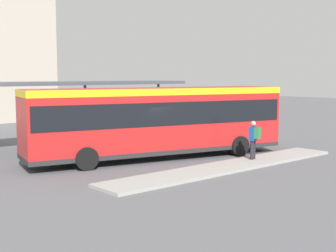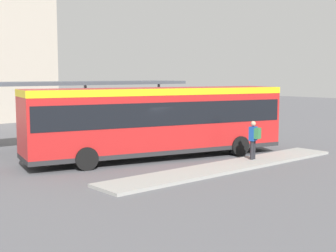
{
  "view_description": "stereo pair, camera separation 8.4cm",
  "coord_description": "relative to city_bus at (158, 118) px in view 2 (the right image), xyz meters",
  "views": [
    {
      "loc": [
        -13.88,
        -16.72,
        3.9
      ],
      "look_at": [
        0.62,
        0.0,
        1.49
      ],
      "focal_mm": 50.0,
      "sensor_mm": 36.0,
      "label": 1
    },
    {
      "loc": [
        -13.81,
        -16.78,
        3.9
      ],
      "look_at": [
        0.62,
        0.0,
        1.49
      ],
      "focal_mm": 50.0,
      "sensor_mm": 36.0,
      "label": 2
    }
  ],
  "objects": [
    {
      "name": "ground_plane",
      "position": [
        -0.01,
        0.0,
        -1.93
      ],
      "size": [
        120.0,
        120.0,
        0.0
      ],
      "primitive_type": "plane",
      "color": "#5B5B60"
    },
    {
      "name": "curb_island",
      "position": [
        0.84,
        -3.7,
        -1.87
      ],
      "size": [
        12.69,
        1.8,
        0.12
      ],
      "color": "#9E9E99",
      "rests_on": "ground_plane"
    },
    {
      "name": "city_bus",
      "position": [
        0.0,
        0.0,
        0.0
      ],
      "size": [
        12.63,
        5.32,
        3.31
      ],
      "rotation": [
        0.0,
        0.0,
        -0.24
      ],
      "color": "red",
      "rests_on": "ground_plane"
    },
    {
      "name": "pedestrian_waiting",
      "position": [
        2.67,
        -3.52,
        -0.81
      ],
      "size": [
        0.46,
        0.51,
        1.74
      ],
      "rotation": [
        0.0,
        0.0,
        1.78
      ],
      "color": "#232328",
      "rests_on": "curb_island"
    },
    {
      "name": "bicycle_white",
      "position": [
        10.56,
        2.33,
        -1.54
      ],
      "size": [
        0.48,
        1.8,
        0.77
      ],
      "rotation": [
        0.0,
        0.0,
        1.6
      ],
      "color": "black",
      "rests_on": "ground_plane"
    },
    {
      "name": "bicycle_blue",
      "position": [
        10.22,
        3.04,
        -1.56
      ],
      "size": [
        0.48,
        1.7,
        0.74
      ],
      "rotation": [
        0.0,
        0.0,
        -1.72
      ],
      "color": "black",
      "rests_on": "ground_plane"
    },
    {
      "name": "station_shelter",
      "position": [
        -0.35,
        5.93,
        1.47
      ],
      "size": [
        12.46,
        2.94,
        3.56
      ],
      "color": "#4C515B",
      "rests_on": "ground_plane"
    },
    {
      "name": "potted_planter_near_shelter",
      "position": [
        -0.14,
        3.49,
        -1.18
      ],
      "size": [
        1.02,
        1.02,
        1.46
      ],
      "color": "slate",
      "rests_on": "ground_plane"
    }
  ]
}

